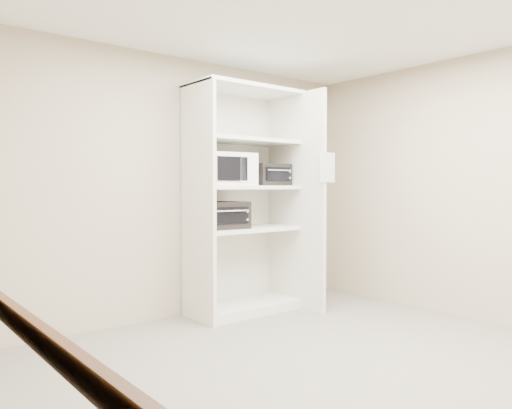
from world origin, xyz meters
TOP-DOWN VIEW (x-y plane):
  - floor at (0.00, 0.00)m, footprint 4.50×4.00m
  - ceiling at (0.00, 0.00)m, footprint 4.50×4.00m
  - wall_back at (0.00, 2.00)m, footprint 4.50×0.02m
  - wall_right at (2.25, 0.00)m, footprint 0.02×4.00m
  - shelving_unit at (0.67, 1.70)m, footprint 1.24×0.92m
  - microwave at (0.35, 1.68)m, footprint 0.60×0.47m
  - toaster_oven_upper at (0.98, 1.71)m, footprint 0.43×0.32m
  - toaster_oven_lower at (0.32, 1.70)m, footprint 0.53×0.42m
  - paper_sign at (1.25, 1.07)m, footprint 0.24×0.03m

SIDE VIEW (x-z plane):
  - floor at x=0.00m, z-range -0.01..0.01m
  - toaster_oven_lower at x=0.32m, z-range 0.92..1.20m
  - shelving_unit at x=0.67m, z-range -0.08..2.34m
  - wall_back at x=0.00m, z-range 0.00..2.70m
  - wall_right at x=2.25m, z-range 0.00..2.70m
  - toaster_oven_upper at x=0.98m, z-range 1.37..1.61m
  - microwave at x=0.35m, z-range 1.37..1.70m
  - paper_sign at x=1.25m, z-range 1.41..1.72m
  - ceiling at x=0.00m, z-range 2.70..2.71m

